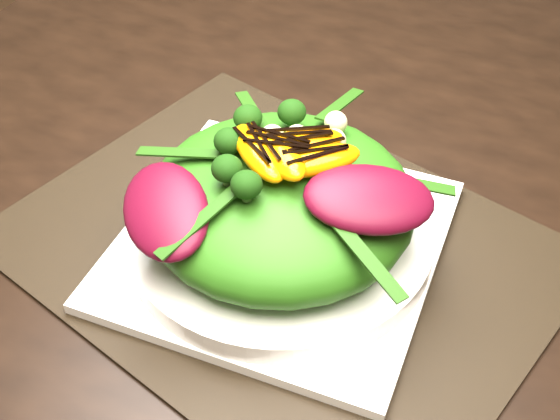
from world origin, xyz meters
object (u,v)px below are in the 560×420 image
at_px(plate_base, 280,243).
at_px(orange_segment, 273,141).
at_px(lettuce_mound, 280,201).
at_px(salad_bowl, 280,231).
at_px(placemat, 280,249).

bearing_deg(plate_base, orange_segment, 132.67).
distance_m(lettuce_mound, orange_segment, 0.05).
bearing_deg(lettuce_mound, salad_bowl, 0.00).
xyz_separation_m(plate_base, salad_bowl, (0.00, 0.00, 0.01)).
distance_m(placemat, plate_base, 0.01).
height_order(lettuce_mound, orange_segment, orange_segment).
bearing_deg(orange_segment, placemat, -47.33).
bearing_deg(salad_bowl, lettuce_mound, 0.00).
relative_size(placemat, orange_segment, 6.25).
height_order(plate_base, orange_segment, orange_segment).
height_order(salad_bowl, lettuce_mound, lettuce_mound).
distance_m(placemat, orange_segment, 0.10).
xyz_separation_m(placemat, salad_bowl, (0.00, 0.00, 0.02)).
height_order(plate_base, lettuce_mound, lettuce_mound).
xyz_separation_m(plate_base, orange_segment, (-0.01, 0.01, 0.10)).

